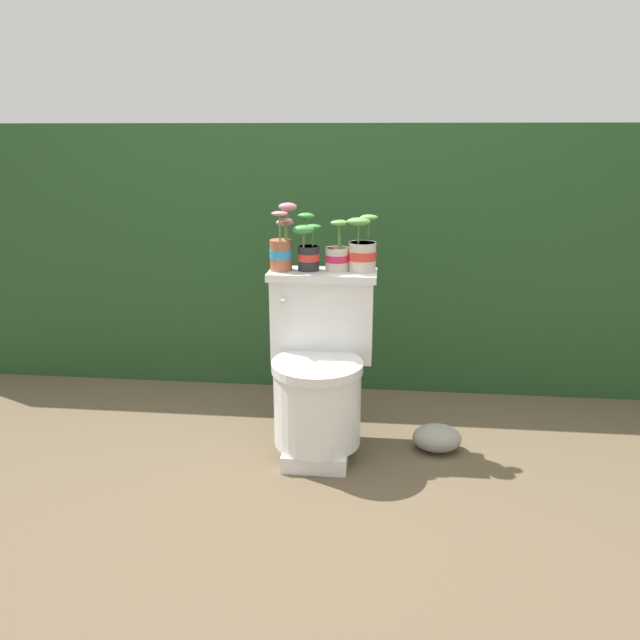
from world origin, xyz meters
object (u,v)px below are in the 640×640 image
object	(u,v)px
potted_plant_left	(282,247)
potted_plant_middle	(337,255)
toilet	(319,373)
garden_stone	(437,438)
potted_plant_midleft	(307,249)
potted_plant_midright	(362,251)

from	to	relation	value
potted_plant_left	potted_plant_middle	size ratio (longest dim) A/B	1.31
toilet	potted_plant_left	xyz separation A→B (m)	(-0.16, 0.13, 0.48)
garden_stone	toilet	bearing A→B (deg)	-176.72
potted_plant_left	potted_plant_middle	bearing A→B (deg)	4.78
potted_plant_middle	garden_stone	xyz separation A→B (m)	(0.42, -0.12, -0.73)
potted_plant_left	toilet	bearing A→B (deg)	-38.10
potted_plant_left	potted_plant_midleft	xyz separation A→B (m)	(0.10, 0.01, -0.01)
potted_plant_midright	garden_stone	bearing A→B (deg)	-20.31
potted_plant_middle	potted_plant_midleft	bearing A→B (deg)	-176.05
toilet	potted_plant_middle	size ratio (longest dim) A/B	3.49
potted_plant_midright	garden_stone	distance (m)	0.82
potted_plant_middle	potted_plant_midright	xyz separation A→B (m)	(0.10, 0.00, 0.02)
potted_plant_midleft	potted_plant_middle	bearing A→B (deg)	3.95
toilet	potted_plant_middle	bearing A→B (deg)	68.63
potted_plant_midleft	potted_plant_middle	xyz separation A→B (m)	(0.12, 0.01, -0.02)
toilet	potted_plant_left	distance (m)	0.53
toilet	garden_stone	world-z (taller)	toilet
toilet	potted_plant_middle	world-z (taller)	potted_plant_middle
potted_plant_midleft	potted_plant_midright	size ratio (longest dim) A/B	1.02
toilet	garden_stone	xyz separation A→B (m)	(0.48, 0.03, -0.28)
potted_plant_midright	potted_plant_left	bearing A→B (deg)	-176.61
potted_plant_middle	potted_plant_midright	size ratio (longest dim) A/B	0.92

